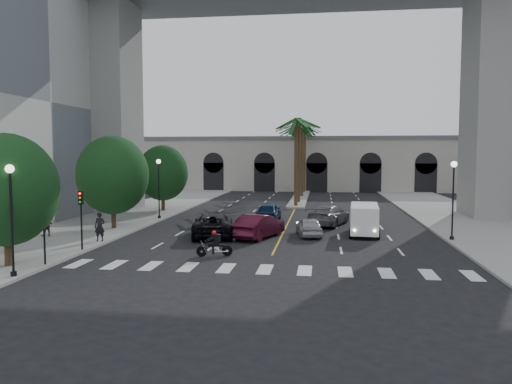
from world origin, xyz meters
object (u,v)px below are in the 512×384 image
at_px(cargo_van, 364,218).
at_px(pedestrian_a, 100,227).
at_px(traffic_signal_far, 81,210).
at_px(car_d, 328,215).
at_px(lamp_post_left_far, 159,183).
at_px(car_a, 309,227).
at_px(car_b, 259,226).
at_px(pedestrian_b, 47,225).
at_px(lamp_post_right, 453,193).
at_px(car_c, 213,225).
at_px(motorcycle_rider, 216,245).
at_px(lamp_post_left_near, 11,211).
at_px(car_e, 268,212).
at_px(traffic_signal_near, 44,219).

height_order(cargo_van, pedestrian_a, cargo_van).
height_order(traffic_signal_far, car_d, traffic_signal_far).
bearing_deg(lamp_post_left_far, pedestrian_a, -90.49).
height_order(traffic_signal_far, car_a, traffic_signal_far).
height_order(lamp_post_left_far, cargo_van, lamp_post_left_far).
relative_size(car_b, pedestrian_a, 2.67).
xyz_separation_m(car_b, pedestrian_b, (-14.46, -2.12, 0.13)).
bearing_deg(cargo_van, lamp_post_right, -16.07).
xyz_separation_m(car_c, car_d, (8.12, 6.63, 0.01)).
distance_m(motorcycle_rider, pedestrian_b, 13.51).
bearing_deg(motorcycle_rider, lamp_post_left_far, 103.92).
bearing_deg(cargo_van, traffic_signal_far, -149.50).
bearing_deg(lamp_post_left_near, car_e, 66.02).
relative_size(lamp_post_right, car_b, 1.06).
bearing_deg(lamp_post_left_far, cargo_van, -19.08).
distance_m(traffic_signal_near, car_b, 14.30).
distance_m(lamp_post_left_far, car_e, 9.94).
xyz_separation_m(motorcycle_rider, car_b, (1.67, 6.44, 0.16)).
distance_m(lamp_post_left_far, car_d, 15.00).
bearing_deg(traffic_signal_near, lamp_post_right, 24.82).
bearing_deg(lamp_post_left_near, pedestrian_a, 90.61).
xyz_separation_m(traffic_signal_near, car_e, (9.52, 19.14, -1.70)).
height_order(lamp_post_left_near, cargo_van, lamp_post_left_near).
height_order(lamp_post_left_near, car_e, lamp_post_left_near).
distance_m(traffic_signal_near, car_e, 21.45).
relative_size(car_d, cargo_van, 1.12).
bearing_deg(pedestrian_b, car_a, 7.43).
relative_size(car_b, car_d, 0.87).
relative_size(lamp_post_right, car_a, 1.36).
distance_m(motorcycle_rider, car_e, 15.37).
relative_size(traffic_signal_near, car_b, 0.72).
bearing_deg(traffic_signal_near, pedestrian_b, 119.72).
distance_m(lamp_post_right, traffic_signal_far, 23.62).
bearing_deg(car_a, car_d, -113.03).
relative_size(lamp_post_left_near, lamp_post_left_far, 1.00).
xyz_separation_m(car_c, cargo_van, (10.63, 2.05, 0.38)).
xyz_separation_m(car_d, car_e, (-5.12, 2.03, -0.04)).
distance_m(lamp_post_left_far, pedestrian_a, 11.84).
bearing_deg(car_e, car_c, 72.09).
height_order(lamp_post_left_near, car_a, lamp_post_left_near).
xyz_separation_m(lamp_post_left_near, car_b, (9.90, 12.78, -2.39)).
bearing_deg(car_a, pedestrian_b, 1.87).
bearing_deg(lamp_post_left_far, lamp_post_left_near, -90.00).
bearing_deg(pedestrian_a, car_c, 26.86).
distance_m(traffic_signal_near, pedestrian_a, 7.00).
height_order(traffic_signal_far, motorcycle_rider, traffic_signal_far).
relative_size(car_c, pedestrian_a, 3.16).
xyz_separation_m(lamp_post_left_near, lamp_post_right, (22.80, 13.00, 0.00)).
distance_m(lamp_post_left_far, car_b, 13.09).
bearing_deg(car_b, car_d, -105.85).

